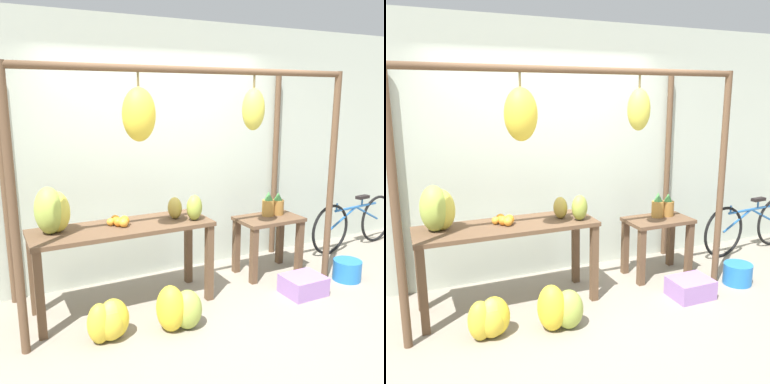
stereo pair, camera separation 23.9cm
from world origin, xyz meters
TOP-DOWN VIEW (x-y plane):
  - ground_plane at (0.00, 0.00)m, footprint 20.00×20.00m
  - shop_wall_back at (0.00, 1.38)m, footprint 8.00×0.08m
  - stall_awning at (-0.08, 0.53)m, footprint 3.21×1.13m
  - display_table_main at (-0.62, 0.71)m, footprint 1.70×0.57m
  - display_table_side at (1.11, 0.77)m, footprint 0.72×0.45m
  - banana_pile_on_table at (-1.23, 0.77)m, footprint 0.37×0.34m
  - orange_pile at (-0.64, 0.72)m, footprint 0.20×0.21m
  - pineapple_cluster at (1.20, 0.83)m, footprint 0.27×0.14m
  - banana_pile_ground_left at (-0.92, 0.20)m, footprint 0.42×0.32m
  - banana_pile_ground_right at (-0.34, 0.09)m, footprint 0.47×0.34m
  - fruit_crate_white at (1.11, 0.15)m, footprint 0.41×0.34m
  - blue_bucket at (1.78, 0.20)m, footprint 0.31×0.31m
  - parked_bicycle at (2.66, 0.94)m, footprint 1.62×0.19m
  - papaya_pile at (0.00, 0.64)m, footprint 0.33×0.32m

SIDE VIEW (x-z plane):
  - ground_plane at x=0.00m, z-range 0.00..0.00m
  - fruit_crate_white at x=1.11m, z-range 0.00..0.19m
  - blue_bucket at x=1.78m, z-range 0.00..0.23m
  - banana_pile_ground_left at x=-0.92m, z-range -0.01..0.35m
  - banana_pile_ground_right at x=-0.34m, z-range -0.01..0.40m
  - parked_bicycle at x=2.66m, z-range -0.01..0.70m
  - display_table_side at x=1.11m, z-range 0.15..0.82m
  - display_table_main at x=-0.62m, z-range 0.27..1.09m
  - pineapple_cluster at x=1.20m, z-range 0.64..0.92m
  - orange_pile at x=-0.64m, z-range 0.81..0.91m
  - papaya_pile at x=0.00m, z-range 0.81..1.06m
  - banana_pile_on_table at x=-1.23m, z-range 0.81..1.23m
  - shop_wall_back at x=0.00m, z-range 0.00..2.80m
  - stall_awning at x=-0.08m, z-range 0.46..2.70m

